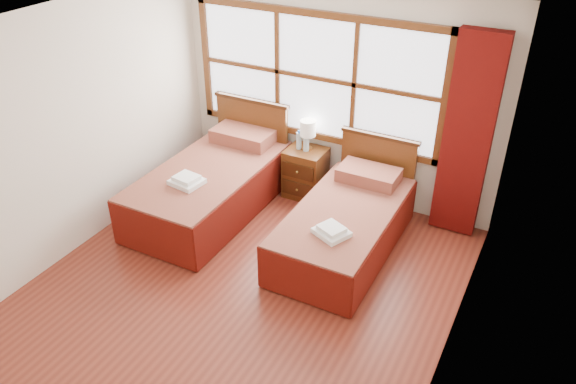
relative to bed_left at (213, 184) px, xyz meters
The scene contains 15 objects.
floor 1.66m from the bed_left, 47.31° to the right, with size 4.50×4.50×0.00m, color maroon.
ceiling 2.79m from the bed_left, 47.31° to the right, with size 4.50×4.50×0.00m, color white.
wall_back 1.81m from the bed_left, 43.70° to the left, with size 4.00×4.00×0.00m, color silver.
wall_left 1.78m from the bed_left, 126.87° to the right, with size 4.50×4.50×0.00m, color silver.
wall_right 3.46m from the bed_left, 21.08° to the right, with size 4.50×4.50×0.00m, color silver.
window 1.77m from the bed_left, 49.98° to the left, with size 3.16×0.06×1.56m.
curtain 2.97m from the bed_left, 18.69° to the left, with size 0.50×0.16×2.30m, color #5A0B09.
bed_left is the anchor object (origin of this frame).
bed_right 1.74m from the bed_left, ahead, with size 1.01×2.03×0.98m.
nightstand 1.17m from the bed_left, 43.13° to the left, with size 0.48×0.47×0.63m.
towels_left 0.56m from the bed_left, 90.39° to the right, with size 0.37×0.34×0.10m.
towels_right 1.89m from the bed_left, 16.66° to the right, with size 0.40×0.38×0.09m.
lamp 1.33m from the bed_left, 44.63° to the left, with size 0.20×0.20×0.38m.
bottle_near 1.17m from the bed_left, 46.68° to the left, with size 0.06×0.06×0.25m.
bottle_far 1.24m from the bed_left, 42.74° to the left, with size 0.07×0.07×0.27m.
Camera 1 is at (2.42, -3.56, 3.78)m, focal length 35.00 mm.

